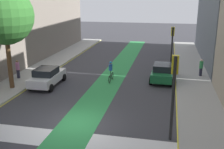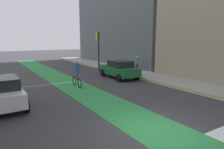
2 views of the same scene
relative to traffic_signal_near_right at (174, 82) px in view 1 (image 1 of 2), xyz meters
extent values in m
plane|color=#38383D|center=(-5.56, 0.72, -3.19)|extent=(120.00, 120.00, 0.00)
cube|color=#2D8C47|center=(-5.40, 0.72, -3.19)|extent=(2.40, 60.00, 0.01)
cube|color=silver|center=(-5.56, -1.28, -3.19)|extent=(12.00, 1.80, 0.01)
cube|color=#9E9E99|center=(1.94, 0.72, -3.12)|extent=(3.00, 60.00, 0.15)
cube|color=yellow|center=(0.44, 0.72, -3.19)|extent=(0.16, 60.00, 0.01)
cylinder|color=black|center=(0.00, -0.11, -0.91)|extent=(0.16, 0.16, 4.57)
cube|color=gold|center=(0.00, 0.09, 0.91)|extent=(0.35, 0.28, 0.95)
sphere|color=#3F0A0A|center=(0.00, 0.23, 1.21)|extent=(0.20, 0.20, 0.20)
sphere|color=yellow|center=(0.00, 0.23, 0.91)|extent=(0.20, 0.20, 0.20)
sphere|color=#0C3814|center=(0.00, 0.23, 0.61)|extent=(0.20, 0.20, 0.20)
cylinder|color=black|center=(-0.05, 15.45, -1.09)|extent=(0.16, 0.16, 4.21)
cube|color=gold|center=(-0.05, 15.65, 0.54)|extent=(0.35, 0.28, 0.95)
sphere|color=#3F0A0A|center=(-0.05, 15.79, 0.84)|extent=(0.20, 0.20, 0.20)
sphere|color=yellow|center=(-0.05, 15.79, 0.54)|extent=(0.20, 0.20, 0.20)
sphere|color=#0C3814|center=(-0.05, 15.79, 0.24)|extent=(0.20, 0.20, 0.20)
cube|color=#196033|center=(-0.75, 10.34, -2.52)|extent=(1.99, 4.28, 0.70)
cube|color=black|center=(-0.76, 10.14, -1.90)|extent=(1.69, 2.07, 0.55)
cylinder|color=black|center=(-1.58, 11.85, -2.87)|extent=(0.25, 0.65, 0.64)
cylinder|color=black|center=(0.21, 11.77, -2.87)|extent=(0.25, 0.65, 0.64)
cylinder|color=black|center=(-1.72, 8.92, -2.87)|extent=(0.25, 0.65, 0.64)
cylinder|color=black|center=(0.08, 8.83, -2.87)|extent=(0.25, 0.65, 0.64)
cube|color=silver|center=(-10.27, 6.94, -2.52)|extent=(1.89, 4.24, 0.70)
cube|color=black|center=(-10.27, 6.74, -1.90)|extent=(1.64, 2.03, 0.55)
cylinder|color=black|center=(-11.20, 8.39, -2.87)|extent=(0.23, 0.64, 0.64)
cylinder|color=black|center=(-9.40, 8.42, -2.87)|extent=(0.23, 0.64, 0.64)
cylinder|color=black|center=(-11.14, 5.45, -2.87)|extent=(0.23, 0.64, 0.64)
cylinder|color=black|center=(-9.34, 5.48, -2.87)|extent=(0.23, 0.64, 0.64)
torus|color=black|center=(-5.24, 9.73, -2.85)|extent=(0.07, 0.68, 0.68)
torus|color=black|center=(-5.26, 8.68, -2.85)|extent=(0.07, 0.68, 0.68)
cylinder|color=black|center=(-5.25, 9.20, -2.67)|extent=(0.08, 0.95, 0.06)
cylinder|color=black|center=(-5.26, 9.05, -2.40)|extent=(0.05, 0.05, 0.50)
cylinder|color=#2659B2|center=(-5.26, 9.05, -1.88)|extent=(0.32, 0.32, 0.55)
sphere|color=#8C6647|center=(-5.26, 9.05, -1.49)|extent=(0.22, 0.22, 0.22)
sphere|color=#268CCC|center=(-5.26, 9.05, -1.45)|extent=(0.23, 0.23, 0.23)
cylinder|color=#262638|center=(2.68, 12.08, -2.68)|extent=(0.28, 0.28, 0.73)
cylinder|color=#338C4C|center=(2.68, 12.08, -1.99)|extent=(0.34, 0.34, 0.65)
sphere|color=beige|center=(2.68, 12.08, -1.57)|extent=(0.21, 0.21, 0.21)
cylinder|color=#262638|center=(-13.60, 7.96, -2.66)|extent=(0.28, 0.28, 0.76)
cylinder|color=#BF72A5|center=(-13.60, 7.96, -1.94)|extent=(0.34, 0.34, 0.68)
sphere|color=#8C6647|center=(-13.60, 7.96, -1.50)|extent=(0.22, 0.22, 0.22)
cylinder|color=brown|center=(-12.72, 5.43, -0.94)|extent=(0.36, 0.36, 4.21)
sphere|color=#2D6B28|center=(-12.72, 5.43, 2.72)|extent=(4.45, 4.45, 4.45)
camera|label=1|loc=(-0.36, -13.54, 4.32)|focal=43.83mm
camera|label=2|loc=(-10.76, -4.50, 0.25)|focal=32.55mm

